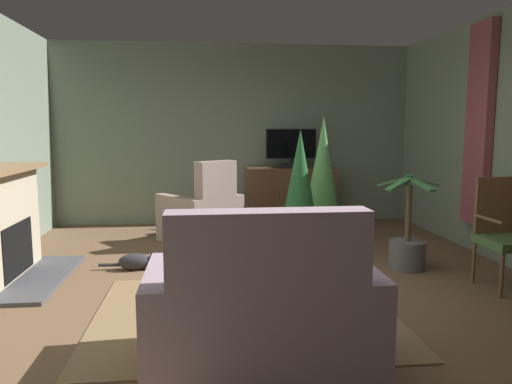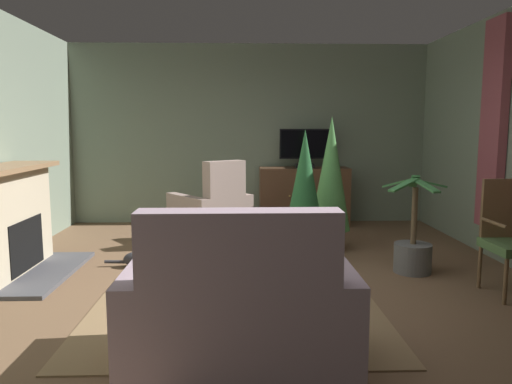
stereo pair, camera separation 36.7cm
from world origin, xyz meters
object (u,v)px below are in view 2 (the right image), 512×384
object	(u,v)px
television	(305,147)
potted_plant_small_fern_corner	(413,252)
potted_plant_leafy_by_curtain	(331,179)
cat	(142,259)
tv_remote	(283,245)
armchair_by_fireplace	(212,216)
tv_cabinet	(304,198)
sofa_floral	(240,315)
potted_plant_on_hearth_side	(305,190)
fireplace	(8,224)
folded_newspaper	(272,248)
coffee_table	(259,253)

from	to	relation	value
television	potted_plant_small_fern_corner	size ratio (longest dim) A/B	0.75
potted_plant_leafy_by_curtain	cat	distance (m)	2.42
tv_remote	armchair_by_fireplace	distance (m)	2.25
tv_cabinet	armchair_by_fireplace	distance (m)	1.71
sofa_floral	tv_cabinet	bearing A→B (deg)	77.69
potted_plant_on_hearth_side	cat	bearing A→B (deg)	-174.23
fireplace	television	bearing A→B (deg)	36.18
tv_cabinet	potted_plant_leafy_by_curtain	distance (m)	1.62
tv_remote	potted_plant_leafy_by_curtain	world-z (taller)	potted_plant_leafy_by_curtain
folded_newspaper	cat	size ratio (longest dim) A/B	0.45
coffee_table	armchair_by_fireplace	distance (m)	2.21
fireplace	tv_remote	xyz separation A→B (m)	(2.75, -0.63, -0.08)
folded_newspaper	cat	world-z (taller)	folded_newspaper
folded_newspaper	potted_plant_leafy_by_curtain	distance (m)	1.92
fireplace	television	size ratio (longest dim) A/B	2.00
coffee_table	folded_newspaper	xyz separation A→B (m)	(0.11, -0.07, 0.06)
potted_plant_small_fern_corner	potted_plant_leafy_by_curtain	bearing A→B (deg)	125.29
tv_cabinet	potted_plant_on_hearth_side	size ratio (longest dim) A/B	0.92
armchair_by_fireplace	cat	distance (m)	1.43
television	potted_plant_small_fern_corner	distance (m)	2.79
tv_cabinet	coffee_table	size ratio (longest dim) A/B	1.49
coffee_table	folded_newspaper	size ratio (longest dim) A/B	3.07
tv_cabinet	fireplace	bearing A→B (deg)	-143.23
potted_plant_small_fern_corner	fireplace	bearing A→B (deg)	179.62
fireplace	armchair_by_fireplace	world-z (taller)	fireplace
tv_cabinet	tv_remote	distance (m)	3.18
coffee_table	armchair_by_fireplace	size ratio (longest dim) A/B	0.77
coffee_table	potted_plant_leafy_by_curtain	bearing A→B (deg)	59.70
tv_cabinet	folded_newspaper	xyz separation A→B (m)	(-0.70, -3.23, 0.02)
potted_plant_small_fern_corner	coffee_table	bearing A→B (deg)	-158.98
television	folded_newspaper	xyz separation A→B (m)	(-0.70, -3.17, -0.77)
folded_newspaper	potted_plant_leafy_by_curtain	bearing A→B (deg)	53.52
armchair_by_fireplace	potted_plant_leafy_by_curtain	xyz separation A→B (m)	(1.49, -0.53, 0.55)
potted_plant_on_hearth_side	cat	xyz separation A→B (m)	(-1.79, -0.18, -0.73)
coffee_table	cat	size ratio (longest dim) A/B	1.38
folded_newspaper	potted_plant_small_fern_corner	xyz separation A→B (m)	(1.52, 0.70, -0.23)
folded_newspaper	potted_plant_on_hearth_side	size ratio (longest dim) A/B	0.20
sofa_floral	potted_plant_on_hearth_side	world-z (taller)	potted_plant_on_hearth_side
folded_newspaper	tv_remote	bearing A→B (deg)	33.23
coffee_table	armchair_by_fireplace	xyz separation A→B (m)	(-0.55, 2.14, -0.05)
folded_newspaper	armchair_by_fireplace	xyz separation A→B (m)	(-0.67, 2.21, -0.11)
tv_remote	sofa_floral	distance (m)	1.44
television	coffee_table	distance (m)	3.31
tv_remote	potted_plant_on_hearth_side	distance (m)	1.17
tv_cabinet	potted_plant_leafy_by_curtain	world-z (taller)	potted_plant_leafy_by_curtain
potted_plant_leafy_by_curtain	folded_newspaper	bearing A→B (deg)	-116.27
fireplace	armchair_by_fireplace	distance (m)	2.48
sofa_floral	potted_plant_leafy_by_curtain	world-z (taller)	potted_plant_leafy_by_curtain
tv_remote	potted_plant_leafy_by_curtain	distance (m)	1.79
tv_remote	folded_newspaper	bearing A→B (deg)	65.42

